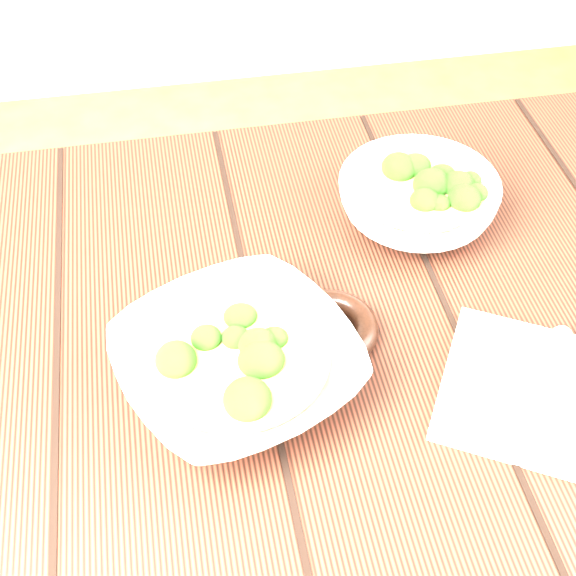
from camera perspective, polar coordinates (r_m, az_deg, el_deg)
The scene contains 6 objects.
table at distance 0.89m, azimuth -0.25°, elevation -10.09°, with size 1.20×0.80×0.75m.
soup_bowl_front at distance 0.75m, azimuth -3.62°, elevation -5.33°, with size 0.28×0.28×0.06m.
soup_bowl_back at distance 0.93m, azimuth 9.19°, elevation 6.24°, with size 0.24×0.24×0.07m.
trivet at distance 0.80m, azimuth 2.94°, elevation -2.89°, with size 0.10×0.10×0.02m, color black.
napkin at distance 0.80m, azimuth 18.14°, elevation -7.39°, with size 0.20×0.16×0.01m, color beige.
spoon_left at distance 0.81m, azimuth 18.22°, elevation -5.23°, with size 0.11×0.14×0.01m.
Camera 1 is at (-0.09, -0.49, 1.37)m, focal length 50.00 mm.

